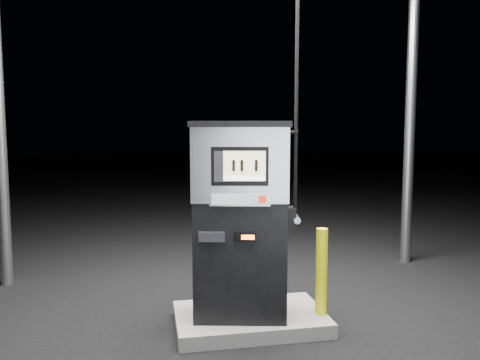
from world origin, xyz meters
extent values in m
plane|color=black|center=(0.00, 0.00, 0.00)|extent=(80.00, 80.00, 0.00)
cube|color=slate|center=(0.00, 0.00, 0.07)|extent=(1.60, 1.00, 0.15)
cylinder|color=gray|center=(3.00, 2.00, 2.25)|extent=(0.16, 0.16, 4.50)
cube|color=black|center=(-0.12, -0.07, 0.77)|extent=(1.04, 0.73, 1.24)
cube|color=silver|center=(-0.12, -0.07, 1.76)|extent=(1.06, 0.75, 0.74)
cube|color=black|center=(-0.12, -0.07, 2.17)|extent=(1.11, 0.80, 0.06)
cube|color=black|center=(-0.18, -0.35, 1.76)|extent=(0.55, 0.14, 0.38)
cube|color=beige|center=(-0.14, -0.37, 1.79)|extent=(0.40, 0.09, 0.24)
cube|color=white|center=(-0.14, -0.37, 1.64)|extent=(0.40, 0.09, 0.05)
cube|color=silver|center=(-0.18, -0.35, 1.44)|extent=(0.59, 0.15, 0.14)
cube|color=#93959A|center=(-0.18, -0.36, 1.44)|extent=(0.53, 0.12, 0.10)
cube|color=red|center=(0.03, -0.41, 1.44)|extent=(0.07, 0.02, 0.07)
cube|color=black|center=(-0.13, -0.35, 1.06)|extent=(0.22, 0.06, 0.09)
cube|color=orange|center=(-0.10, -0.37, 1.06)|extent=(0.13, 0.03, 0.04)
cube|color=black|center=(-0.45, -0.29, 1.06)|extent=(0.26, 0.08, 0.10)
cube|color=black|center=(0.39, -0.17, 1.19)|extent=(0.13, 0.20, 0.25)
cylinder|color=gray|center=(0.45, -0.19, 1.19)|extent=(0.11, 0.23, 0.07)
cylinder|color=black|center=(0.42, -0.23, 2.85)|extent=(0.04, 0.04, 3.08)
cylinder|color=#FFFE0E|center=(-0.55, -0.12, 0.54)|extent=(0.11, 0.11, 0.78)
cylinder|color=#FFFE0E|center=(0.74, -0.17, 0.61)|extent=(0.15, 0.15, 0.93)
camera|label=1|loc=(-1.03, -4.77, 2.09)|focal=35.00mm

